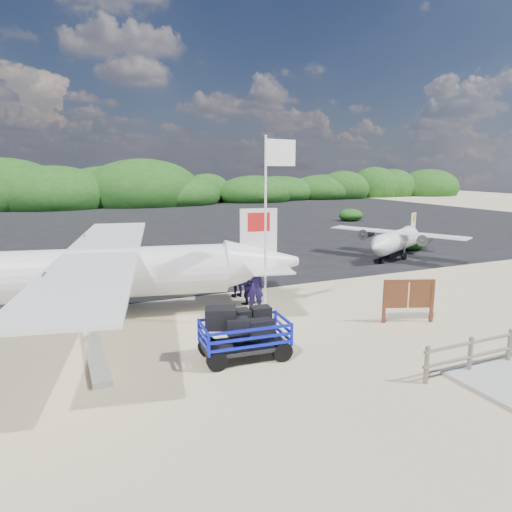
{
  "coord_description": "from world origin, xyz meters",
  "views": [
    {
      "loc": [
        -5.25,
        -13.06,
        5.4
      ],
      "look_at": [
        2.17,
        3.75,
        1.79
      ],
      "focal_mm": 32.0,
      "sensor_mm": 36.0,
      "label": 1
    }
  ],
  "objects_px": {
    "signboard": "(407,322)",
    "crew_c": "(238,275)",
    "aircraft_large": "(326,230)",
    "baggage_cart": "(245,358)",
    "crew_a": "(255,288)",
    "flagpole": "(265,328)",
    "crew_b": "(246,284)"
  },
  "relations": [
    {
      "from": "baggage_cart",
      "to": "flagpole",
      "type": "distance_m",
      "value": 2.6
    },
    {
      "from": "flagpole",
      "to": "crew_b",
      "type": "relative_size",
      "value": 3.91
    },
    {
      "from": "baggage_cart",
      "to": "aircraft_large",
      "type": "distance_m",
      "value": 27.68
    },
    {
      "from": "signboard",
      "to": "crew_c",
      "type": "distance_m",
      "value": 6.95
    },
    {
      "from": "flagpole",
      "to": "aircraft_large",
      "type": "distance_m",
      "value": 25.08
    },
    {
      "from": "crew_c",
      "to": "crew_a",
      "type": "bearing_deg",
      "value": 78.23
    },
    {
      "from": "flagpole",
      "to": "crew_a",
      "type": "xyz_separation_m",
      "value": [
        0.47,
        1.91,
        0.88
      ]
    },
    {
      "from": "crew_a",
      "to": "crew_b",
      "type": "xyz_separation_m",
      "value": [
        0.01,
        0.93,
        -0.07
      ]
    },
    {
      "from": "crew_b",
      "to": "aircraft_large",
      "type": "distance_m",
      "value": 22.59
    },
    {
      "from": "flagpole",
      "to": "signboard",
      "type": "bearing_deg",
      "value": -17.61
    },
    {
      "from": "aircraft_large",
      "to": "baggage_cart",
      "type": "bearing_deg",
      "value": 64.63
    },
    {
      "from": "crew_a",
      "to": "baggage_cart",
      "type": "bearing_deg",
      "value": 77.81
    },
    {
      "from": "signboard",
      "to": "crew_c",
      "type": "xyz_separation_m",
      "value": [
        -4.28,
        5.4,
        0.93
      ]
    },
    {
      "from": "baggage_cart",
      "to": "crew_c",
      "type": "relative_size",
      "value": 1.42
    },
    {
      "from": "baggage_cart",
      "to": "crew_a",
      "type": "bearing_deg",
      "value": 66.89
    },
    {
      "from": "crew_b",
      "to": "aircraft_large",
      "type": "height_order",
      "value": "aircraft_large"
    },
    {
      "from": "flagpole",
      "to": "crew_c",
      "type": "height_order",
      "value": "flagpole"
    },
    {
      "from": "flagpole",
      "to": "aircraft_large",
      "type": "xyz_separation_m",
      "value": [
        15.15,
        19.99,
        0.0
      ]
    },
    {
      "from": "baggage_cart",
      "to": "aircraft_large",
      "type": "bearing_deg",
      "value": 57.22
    },
    {
      "from": "baggage_cart",
      "to": "crew_a",
      "type": "relative_size",
      "value": 1.5
    },
    {
      "from": "signboard",
      "to": "aircraft_large",
      "type": "distance_m",
      "value": 23.87
    },
    {
      "from": "flagpole",
      "to": "crew_c",
      "type": "relative_size",
      "value": 3.41
    },
    {
      "from": "signboard",
      "to": "crew_a",
      "type": "distance_m",
      "value": 5.61
    },
    {
      "from": "crew_a",
      "to": "crew_c",
      "type": "relative_size",
      "value": 0.95
    },
    {
      "from": "crew_b",
      "to": "aircraft_large",
      "type": "bearing_deg",
      "value": -144.84
    },
    {
      "from": "signboard",
      "to": "crew_b",
      "type": "bearing_deg",
      "value": 155.79
    },
    {
      "from": "aircraft_large",
      "to": "crew_c",
      "type": "bearing_deg",
      "value": 59.65
    },
    {
      "from": "signboard",
      "to": "crew_b",
      "type": "distance_m",
      "value": 6.2
    },
    {
      "from": "crew_c",
      "to": "aircraft_large",
      "type": "height_order",
      "value": "aircraft_large"
    },
    {
      "from": "baggage_cart",
      "to": "crew_c",
      "type": "bearing_deg",
      "value": 74.68
    },
    {
      "from": "crew_c",
      "to": "aircraft_large",
      "type": "bearing_deg",
      "value": -142.13
    },
    {
      "from": "crew_b",
      "to": "crew_c",
      "type": "distance_m",
      "value": 1.05
    }
  ]
}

